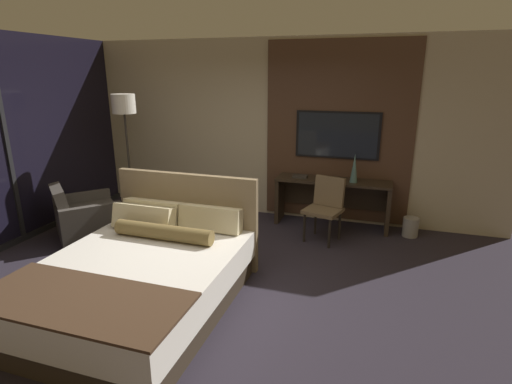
{
  "coord_description": "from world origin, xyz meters",
  "views": [
    {
      "loc": [
        1.75,
        -3.56,
        2.28
      ],
      "look_at": [
        0.31,
        0.9,
        0.87
      ],
      "focal_mm": 28.0,
      "sensor_mm": 36.0,
      "label": 1
    }
  ],
  "objects": [
    {
      "name": "desk",
      "position": [
        1.08,
        2.34,
        0.5
      ],
      "size": [
        1.7,
        0.45,
        0.73
      ],
      "color": "#2D2319",
      "rests_on": "ground_plane"
    },
    {
      "name": "waste_bin",
      "position": [
        2.23,
        2.24,
        0.14
      ],
      "size": [
        0.22,
        0.22,
        0.28
      ],
      "color": "gray",
      "rests_on": "ground_plane"
    },
    {
      "name": "vase_tall",
      "position": [
        1.38,
        2.26,
        0.95
      ],
      "size": [
        0.11,
        0.11,
        0.43
      ],
      "color": "#4C706B",
      "rests_on": "desk"
    },
    {
      "name": "wall_left_window",
      "position": [
        -3.0,
        0.4,
        1.32
      ],
      "size": [
        0.06,
        6.0,
        2.8
      ],
      "color": "black",
      "rests_on": "ground_plane"
    },
    {
      "name": "bed",
      "position": [
        -0.46,
        -0.49,
        0.32
      ],
      "size": [
        1.79,
        2.28,
        1.14
      ],
      "color": "#33281E",
      "rests_on": "ground_plane"
    },
    {
      "name": "wall_back_tv_panel",
      "position": [
        0.14,
        2.59,
        1.4
      ],
      "size": [
        7.2,
        0.09,
        2.8
      ],
      "color": "#BCAD8E",
      "rests_on": "ground_plane"
    },
    {
      "name": "floor_lamp",
      "position": [
        -1.93,
        1.52,
        1.68
      ],
      "size": [
        0.34,
        0.34,
        1.98
      ],
      "color": "#282623",
      "rests_on": "ground_plane"
    },
    {
      "name": "book",
      "position": [
        0.57,
        2.29,
        0.75
      ],
      "size": [
        0.23,
        0.16,
        0.03
      ],
      "color": "#332D28",
      "rests_on": "desk"
    },
    {
      "name": "armchair_by_window",
      "position": [
        -2.21,
        0.79,
        0.27
      ],
      "size": [
        1.15,
        1.14,
        0.79
      ],
      "rotation": [
        0.0,
        0.0,
        2.43
      ],
      "color": "#47423D",
      "rests_on": "ground_plane"
    },
    {
      "name": "ground_plane",
      "position": [
        0.0,
        0.0,
        0.0
      ],
      "size": [
        16.0,
        16.0,
        0.0
      ],
      "primitive_type": "plane",
      "color": "#28232D"
    },
    {
      "name": "desk_chair",
      "position": [
        1.06,
        1.77,
        0.53
      ],
      "size": [
        0.57,
        0.57,
        0.89
      ],
      "rotation": [
        0.0,
        0.0,
        -0.27
      ],
      "color": "brown",
      "rests_on": "ground_plane"
    },
    {
      "name": "tv",
      "position": [
        1.08,
        2.52,
        1.38
      ],
      "size": [
        1.25,
        0.04,
        0.71
      ],
      "color": "black"
    }
  ]
}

